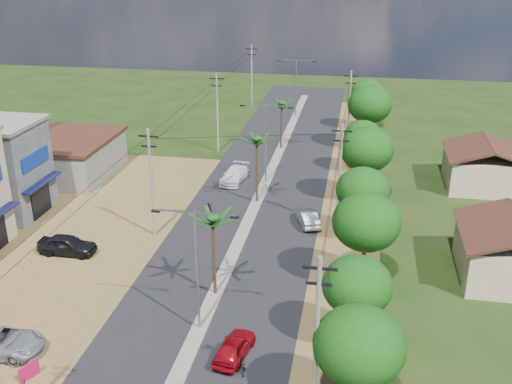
% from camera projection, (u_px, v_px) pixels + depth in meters
% --- Properties ---
extents(ground, '(160.00, 160.00, 0.00)m').
position_uv_depth(ground, '(200.00, 330.00, 36.69)').
color(ground, black).
rests_on(ground, ground).
extents(road, '(12.00, 110.00, 0.04)m').
position_uv_depth(road, '(246.00, 226.00, 50.34)').
color(road, black).
rests_on(road, ground).
extents(median, '(1.00, 90.00, 0.18)m').
position_uv_depth(median, '(253.00, 211.00, 53.05)').
color(median, '#605E56').
rests_on(median, ground).
extents(dirt_lot_west, '(18.00, 46.00, 0.04)m').
position_uv_depth(dirt_lot_west, '(40.00, 249.00, 46.42)').
color(dirt_lot_west, brown).
rests_on(dirt_lot_west, ground).
extents(dirt_shoulder_east, '(5.00, 90.00, 0.03)m').
position_uv_depth(dirt_shoulder_east, '(348.00, 234.00, 48.95)').
color(dirt_shoulder_east, brown).
rests_on(dirt_shoulder_east, ground).
extents(low_shed, '(10.40, 10.40, 3.95)m').
position_uv_depth(low_shed, '(62.00, 156.00, 61.24)').
color(low_shed, '#605E56').
rests_on(low_shed, ground).
extents(house_east_far, '(7.60, 7.50, 4.60)m').
position_uv_depth(house_east_far, '(485.00, 163.00, 57.85)').
color(house_east_far, tan).
rests_on(house_east_far, ground).
extents(tree_east_a, '(4.40, 4.40, 6.37)m').
position_uv_depth(tree_east_a, '(359.00, 345.00, 27.97)').
color(tree_east_a, black).
rests_on(tree_east_a, ground).
extents(tree_east_b, '(4.00, 4.00, 5.83)m').
position_uv_depth(tree_east_b, '(357.00, 286.00, 33.61)').
color(tree_east_b, black).
rests_on(tree_east_b, ground).
extents(tree_east_c, '(4.60, 4.60, 6.83)m').
position_uv_depth(tree_east_c, '(366.00, 222.00, 39.63)').
color(tree_east_c, black).
rests_on(tree_east_c, ground).
extents(tree_east_d, '(4.20, 4.20, 6.13)m').
position_uv_depth(tree_east_d, '(363.00, 190.00, 46.26)').
color(tree_east_d, black).
rests_on(tree_east_d, ground).
extents(tree_east_e, '(4.80, 4.80, 7.14)m').
position_uv_depth(tree_east_e, '(367.00, 149.00, 53.23)').
color(tree_east_e, black).
rests_on(tree_east_e, ground).
extents(tree_east_f, '(3.80, 3.80, 5.52)m').
position_uv_depth(tree_east_f, '(363.00, 136.00, 61.04)').
color(tree_east_f, black).
rests_on(tree_east_f, ground).
extents(tree_east_g, '(5.00, 5.00, 7.38)m').
position_uv_depth(tree_east_g, '(370.00, 105.00, 67.71)').
color(tree_east_g, black).
rests_on(tree_east_g, ground).
extents(tree_east_h, '(4.40, 4.40, 6.52)m').
position_uv_depth(tree_east_h, '(367.00, 94.00, 75.28)').
color(tree_east_h, black).
rests_on(tree_east_h, ground).
extents(palm_median_near, '(2.00, 2.00, 6.15)m').
position_uv_depth(palm_median_near, '(213.00, 221.00, 38.23)').
color(palm_median_near, black).
rests_on(palm_median_near, ground).
extents(palm_median_mid, '(2.00, 2.00, 6.55)m').
position_uv_depth(palm_median_mid, '(257.00, 141.00, 52.67)').
color(palm_median_mid, black).
rests_on(palm_median_mid, ground).
extents(palm_median_far, '(2.00, 2.00, 5.85)m').
position_uv_depth(palm_median_far, '(282.00, 105.00, 67.48)').
color(palm_median_far, black).
rests_on(palm_median_far, ground).
extents(streetlight_near, '(5.10, 0.18, 8.00)m').
position_uv_depth(streetlight_near, '(197.00, 261.00, 34.87)').
color(streetlight_near, gray).
rests_on(streetlight_near, ground).
extents(streetlight_mid, '(5.10, 0.18, 8.00)m').
position_uv_depth(streetlight_mid, '(266.00, 137.00, 57.65)').
color(streetlight_mid, gray).
rests_on(streetlight_mid, ground).
extents(streetlight_far, '(5.10, 0.18, 8.00)m').
position_uv_depth(streetlight_far, '(296.00, 83.00, 80.42)').
color(streetlight_far, gray).
rests_on(streetlight_far, ground).
extents(utility_pole_w_b, '(1.60, 0.24, 9.00)m').
position_uv_depth(utility_pole_w_b, '(151.00, 181.00, 46.96)').
color(utility_pole_w_b, '#605E56').
rests_on(utility_pole_w_b, ground).
extents(utility_pole_w_c, '(1.60, 0.24, 9.00)m').
position_uv_depth(utility_pole_w_c, '(217.00, 111.00, 67.00)').
color(utility_pole_w_c, '#605E56').
rests_on(utility_pole_w_c, ground).
extents(utility_pole_w_d, '(1.60, 0.24, 9.00)m').
position_uv_depth(utility_pole_w_d, '(252.00, 75.00, 86.13)').
color(utility_pole_w_d, '#605E56').
rests_on(utility_pole_w_d, ground).
extents(utility_pole_e_a, '(1.60, 0.24, 9.00)m').
position_uv_depth(utility_pole_e_a, '(317.00, 336.00, 28.19)').
color(utility_pole_e_a, '#605E56').
rests_on(utility_pole_e_a, ground).
extents(utility_pole_e_b, '(1.60, 0.24, 9.00)m').
position_uv_depth(utility_pole_e_b, '(340.00, 175.00, 48.23)').
color(utility_pole_e_b, '#605E56').
rests_on(utility_pole_e_b, ground).
extents(utility_pole_e_c, '(1.60, 0.24, 9.00)m').
position_uv_depth(utility_pole_e_c, '(349.00, 108.00, 68.27)').
color(utility_pole_e_c, '#605E56').
rests_on(utility_pole_e_c, ground).
extents(car_red_near, '(2.13, 3.96, 1.28)m').
position_uv_depth(car_red_near, '(234.00, 347.00, 34.04)').
color(car_red_near, maroon).
rests_on(car_red_near, ground).
extents(car_silver_mid, '(2.58, 4.10, 1.28)m').
position_uv_depth(car_silver_mid, '(307.00, 218.00, 50.39)').
color(car_silver_mid, gray).
rests_on(car_silver_mid, ground).
extents(car_white_far, '(2.45, 4.99, 1.40)m').
position_uv_depth(car_white_far, '(235.00, 175.00, 59.61)').
color(car_white_far, silver).
rests_on(car_white_far, ground).
extents(car_parked_dark, '(4.45, 1.83, 1.51)m').
position_uv_depth(car_parked_dark, '(67.00, 245.00, 45.48)').
color(car_parked_dark, black).
rests_on(car_parked_dark, ground).
extents(moto_rider_east, '(0.95, 1.60, 0.80)m').
position_uv_depth(moto_rider_east, '(242.00, 365.00, 32.98)').
color(moto_rider_east, black).
rests_on(moto_rider_east, ground).
extents(moto_rider_west_a, '(1.31, 1.90, 0.95)m').
position_uv_depth(moto_rider_west_a, '(210.00, 207.00, 52.90)').
color(moto_rider_west_a, black).
rests_on(moto_rider_west_a, ground).
extents(moto_rider_west_b, '(1.00, 1.71, 0.99)m').
position_uv_depth(moto_rider_west_b, '(240.00, 167.00, 62.37)').
color(moto_rider_west_b, black).
rests_on(moto_rider_west_b, ground).
extents(roadside_sign, '(0.57, 1.17, 1.02)m').
position_uv_depth(roadside_sign, '(29.00, 371.00, 32.32)').
color(roadside_sign, '#A50F40').
rests_on(roadside_sign, ground).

